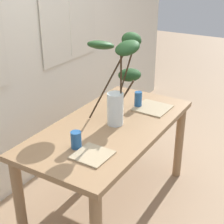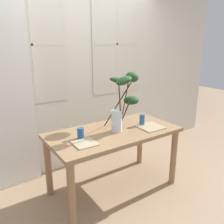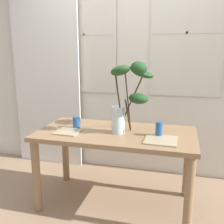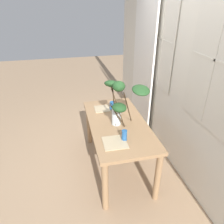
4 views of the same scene
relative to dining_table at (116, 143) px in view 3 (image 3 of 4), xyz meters
name	(u,v)px [view 3 (image 3 of 4)]	position (x,y,z in m)	size (l,w,h in m)	color
ground	(116,202)	(0.00, 0.00, -0.65)	(14.00, 14.00, 0.00)	#9E7F60
back_wall_with_windows	(134,50)	(0.00, 0.89, 0.89)	(5.38, 0.14, 3.07)	silver
curtain_sheer_side	(46,74)	(-1.13, 0.76, 0.59)	(0.92, 0.03, 2.47)	white
dining_table	(116,143)	(0.00, 0.00, 0.00)	(1.52, 0.77, 0.76)	#93704C
vase_with_branches	(130,92)	(0.14, 0.00, 0.51)	(0.43, 0.60, 0.69)	silver
drinking_glass_blue_left	(77,122)	(-0.41, 0.02, 0.18)	(0.07, 0.07, 0.12)	#235693
drinking_glass_blue_right	(159,129)	(0.41, -0.03, 0.19)	(0.06, 0.06, 0.13)	#235693
plate_square_left	(68,132)	(-0.44, -0.13, 0.12)	(0.23, 0.23, 0.01)	tan
plate_square_right	(161,140)	(0.44, -0.15, 0.12)	(0.28, 0.28, 0.01)	tan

